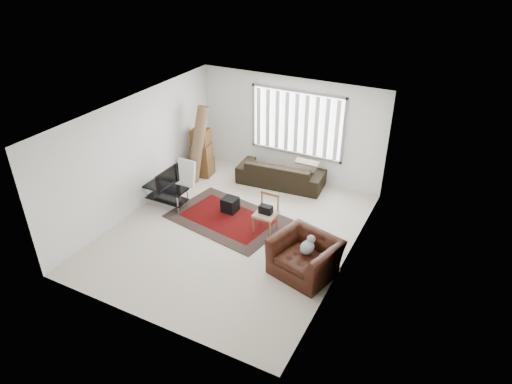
# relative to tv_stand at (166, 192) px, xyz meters

# --- Properties ---
(room) EXTENTS (6.00, 6.02, 2.71)m
(room) POSITION_rel_tv_stand_xyz_m (1.98, 0.31, 1.39)
(room) COLOR beige
(room) RESTS_ON ground
(persian_rug) EXTENTS (2.80, 2.10, 0.02)m
(persian_rug) POSITION_rel_tv_stand_xyz_m (1.57, 0.17, -0.36)
(persian_rug) COLOR black
(persian_rug) RESTS_ON ground
(tv_stand) EXTENTS (1.04, 0.47, 0.52)m
(tv_stand) POSITION_rel_tv_stand_xyz_m (0.00, 0.00, 0.00)
(tv_stand) COLOR black
(tv_stand) RESTS_ON ground
(tv) EXTENTS (0.11, 0.84, 0.48)m
(tv) POSITION_rel_tv_stand_xyz_m (0.00, 0.00, 0.39)
(tv) COLOR black
(tv) RESTS_ON tv_stand
(subwoofer) EXTENTS (0.35, 0.35, 0.34)m
(subwoofer) POSITION_rel_tv_stand_xyz_m (1.48, 0.47, -0.18)
(subwoofer) COLOR black
(subwoofer) RESTS_ON persian_rug
(moving_boxes) EXTENTS (0.59, 0.55, 1.29)m
(moving_boxes) POSITION_rel_tv_stand_xyz_m (-0.14, 1.78, 0.23)
(moving_boxes) COLOR brown
(moving_boxes) RESTS_ON ground
(white_flatpack) EXTENTS (0.55, 0.24, 0.69)m
(white_flatpack) POSITION_rel_tv_stand_xyz_m (-0.20, 1.11, -0.03)
(white_flatpack) COLOR silver
(white_flatpack) RESTS_ON ground
(rolled_rug) EXTENTS (0.50, 0.86, 1.98)m
(rolled_rug) POSITION_rel_tv_stand_xyz_m (-0.08, 1.55, 0.62)
(rolled_rug) COLOR brown
(rolled_rug) RESTS_ON ground
(sofa) EXTENTS (2.31, 1.16, 0.86)m
(sofa) POSITION_rel_tv_stand_xyz_m (1.97, 2.25, 0.05)
(sofa) COLOR black
(sofa) RESTS_ON ground
(side_chair) EXTENTS (0.46, 0.46, 0.86)m
(side_chair) POSITION_rel_tv_stand_xyz_m (2.57, 0.16, 0.10)
(side_chair) COLOR #927D60
(side_chair) RESTS_ON ground
(armchair) EXTENTS (1.41, 1.31, 0.88)m
(armchair) POSITION_rel_tv_stand_xyz_m (3.86, -0.79, 0.07)
(armchair) COLOR #32130A
(armchair) RESTS_ON ground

